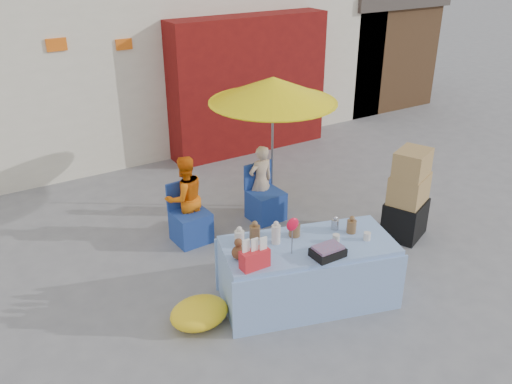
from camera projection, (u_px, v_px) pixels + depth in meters
ground at (272, 284)px, 6.75m from camera, size 80.00×80.00×0.00m
market_table at (307, 271)px, 6.31m from camera, size 2.19×1.47×1.22m
chair_left at (191, 224)px, 7.61m from camera, size 0.50×0.49×0.85m
chair_right at (265, 203)px, 8.20m from camera, size 0.50×0.49×0.85m
vendor_orange at (185, 198)px, 7.56m from camera, size 0.62×0.49×1.23m
vendor_beige at (261, 181)px, 8.17m from camera, size 0.43×0.29×1.13m
umbrella at (273, 90)px, 7.86m from camera, size 1.90×1.90×2.09m
box_stack at (408, 197)px, 7.58m from camera, size 0.74×0.69×1.32m
tarp_bundle at (199, 313)px, 6.00m from camera, size 0.72×0.61×0.30m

